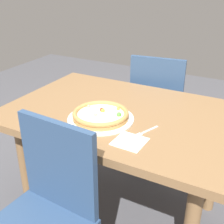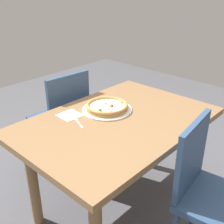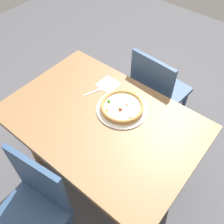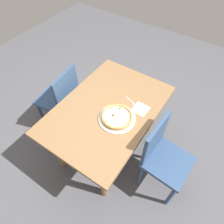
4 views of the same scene
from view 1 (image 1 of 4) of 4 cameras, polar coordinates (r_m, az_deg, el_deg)
name	(u,v)px [view 1 (image 1 of 4)]	position (r m, az deg, el deg)	size (l,w,h in m)	color
ground_plane	(121,210)	(2.04, 1.74, -18.49)	(6.00, 6.00, 0.00)	#4C4C51
dining_table	(122,127)	(1.67, 2.02, -2.97)	(1.29, 0.88, 0.72)	olive
chair_near	(158,105)	(2.28, 8.92, 1.40)	(0.45, 0.45, 0.90)	navy
chair_far	(43,217)	(1.33, -13.30, -19.32)	(0.43, 0.43, 0.90)	navy
plate	(101,119)	(1.53, -2.21, -1.34)	(0.35, 0.35, 0.01)	silver
pizza	(101,115)	(1.52, -2.21, -0.49)	(0.29, 0.29, 0.04)	#B78447
fork	(144,132)	(1.42, 6.20, -3.98)	(0.08, 0.16, 0.00)	silver
napkin	(130,141)	(1.34, 3.47, -5.75)	(0.14, 0.14, 0.00)	white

